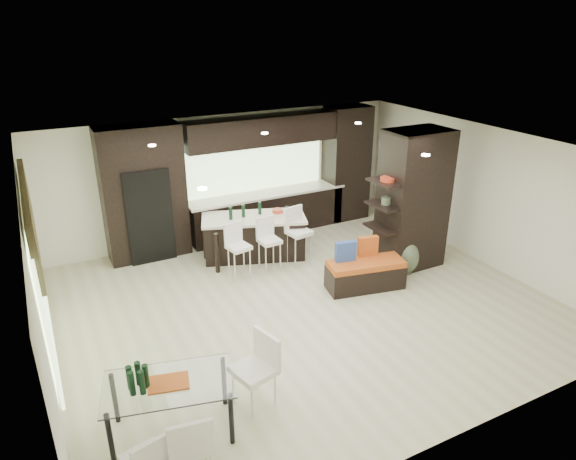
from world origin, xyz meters
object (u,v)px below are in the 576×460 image
kitchen_island (254,237)px  bench (365,274)px  chair_end (254,375)px  stool_mid (270,250)px  chair_near (190,446)px  floor_vase (408,242)px  stool_right (299,242)px  stool_left (239,257)px  dining_table (171,408)px

kitchen_island → bench: 2.50m
chair_end → stool_mid: bearing=-43.4°
bench → chair_near: size_ratio=1.64×
floor_vase → chair_near: 5.81m
stool_mid → chair_near: 4.92m
stool_mid → chair_near: (-2.85, -4.01, -0.01)m
kitchen_island → stool_right: 0.98m
bench → floor_vase: bearing=18.3°
stool_left → chair_end: bearing=-120.4°
floor_vase → dining_table: size_ratio=0.87×
kitchen_island → dining_table: bearing=-105.6°
dining_table → chair_near: size_ratio=1.74×
dining_table → bench: bearing=38.0°
stool_left → stool_right: size_ratio=0.91×
stool_mid → stool_right: 0.63m
chair_end → dining_table: bearing=75.1°
stool_left → dining_table: (-2.21, -3.28, -0.08)m
stool_mid → chair_near: size_ratio=1.01×
kitchen_island → chair_end: size_ratio=2.31×
stool_left → floor_vase: floor_vase is taller
stool_left → chair_end: chair_end is taller
stool_left → stool_right: stool_right is taller
stool_mid → stool_right: bearing=-5.3°
floor_vase → kitchen_island: bearing=138.3°
stool_right → bench: stool_right is taller
kitchen_island → stool_mid: 0.73m
floor_vase → chair_near: floor_vase is taller
kitchen_island → floor_vase: floor_vase is taller
kitchen_island → chair_end: bearing=-94.2°
dining_table → stool_mid: bearing=62.7°
stool_right → stool_mid: bearing=168.6°
kitchen_island → chair_end: chair_end is taller
floor_vase → stool_mid: bearing=150.3°
chair_end → floor_vase: bearing=-79.0°
dining_table → chair_end: size_ratio=1.66×
dining_table → chair_end: 1.07m
chair_end → stool_right: bearing=-51.4°
floor_vase → chair_end: size_ratio=1.45×
bench → chair_end: 3.55m
kitchen_island → stool_mid: stool_mid is taller
bench → floor_vase: size_ratio=1.08×
kitchen_island → chair_near: kitchen_island is taller
kitchen_island → stool_left: size_ratio=2.38×
stool_left → stool_mid: size_ratio=1.00×
stool_right → floor_vase: (1.66, -1.28, 0.17)m
kitchen_island → floor_vase: (2.29, -2.04, 0.22)m
floor_vase → chair_end: bearing=-154.1°
dining_table → stool_left: bearing=69.7°
stool_left → stool_mid: stool_left is taller
stool_mid → bench: (1.24, -1.43, -0.16)m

